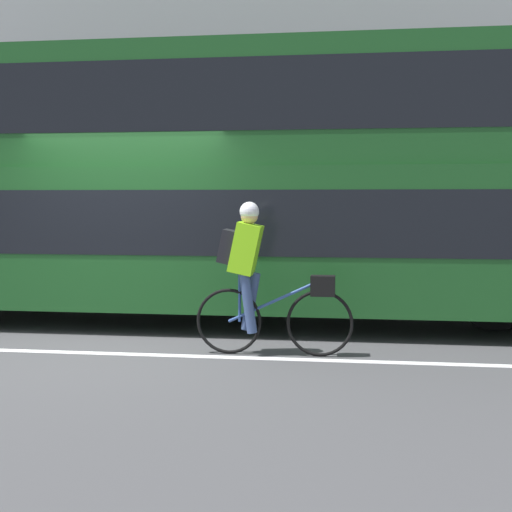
{
  "coord_description": "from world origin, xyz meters",
  "views": [
    {
      "loc": [
        2.83,
        -7.43,
        1.69
      ],
      "look_at": [
        1.63,
        1.05,
        1.01
      ],
      "focal_mm": 50.0,
      "sensor_mm": 36.0,
      "label": 1
    }
  ],
  "objects_px": {
    "cyclist_on_bike": "(258,273)",
    "trash_bin": "(254,264)",
    "street_sign_post": "(303,209)",
    "bus": "(224,176)"
  },
  "relations": [
    {
      "from": "trash_bin",
      "to": "street_sign_post",
      "type": "distance_m",
      "value": 1.26
    },
    {
      "from": "trash_bin",
      "to": "street_sign_post",
      "type": "xyz_separation_m",
      "value": [
        0.84,
        -0.01,
        0.94
      ]
    },
    {
      "from": "cyclist_on_bike",
      "to": "street_sign_post",
      "type": "distance_m",
      "value": 4.57
    },
    {
      "from": "bus",
      "to": "cyclist_on_bike",
      "type": "distance_m",
      "value": 2.39
    },
    {
      "from": "bus",
      "to": "cyclist_on_bike",
      "type": "relative_size",
      "value": 6.72
    },
    {
      "from": "bus",
      "to": "street_sign_post",
      "type": "relative_size",
      "value": 4.66
    },
    {
      "from": "cyclist_on_bike",
      "to": "street_sign_post",
      "type": "height_order",
      "value": "street_sign_post"
    },
    {
      "from": "bus",
      "to": "street_sign_post",
      "type": "bearing_deg",
      "value": 70.94
    },
    {
      "from": "cyclist_on_bike",
      "to": "trash_bin",
      "type": "distance_m",
      "value": 4.6
    },
    {
      "from": "cyclist_on_bike",
      "to": "trash_bin",
      "type": "height_order",
      "value": "cyclist_on_bike"
    }
  ]
}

